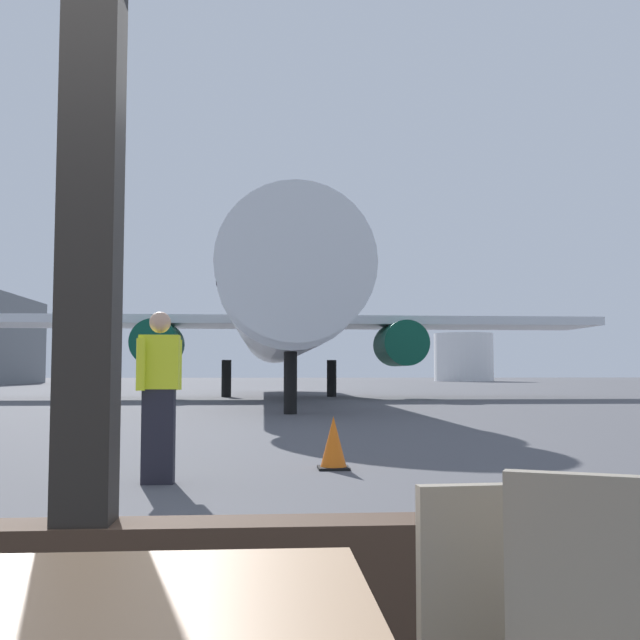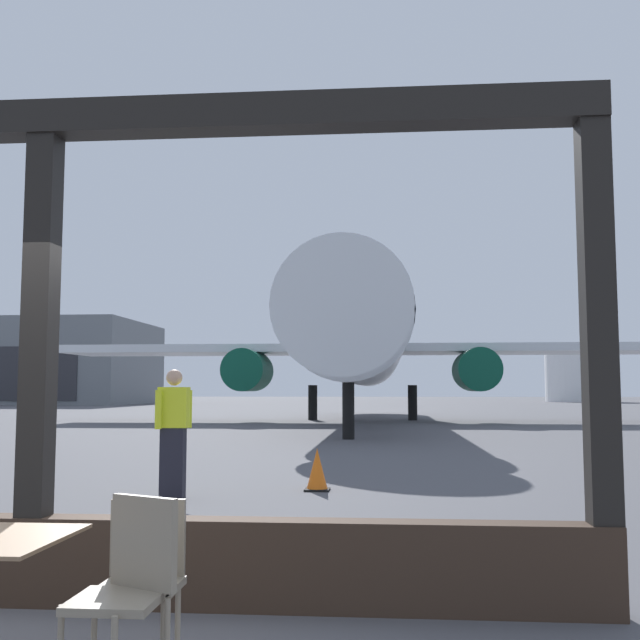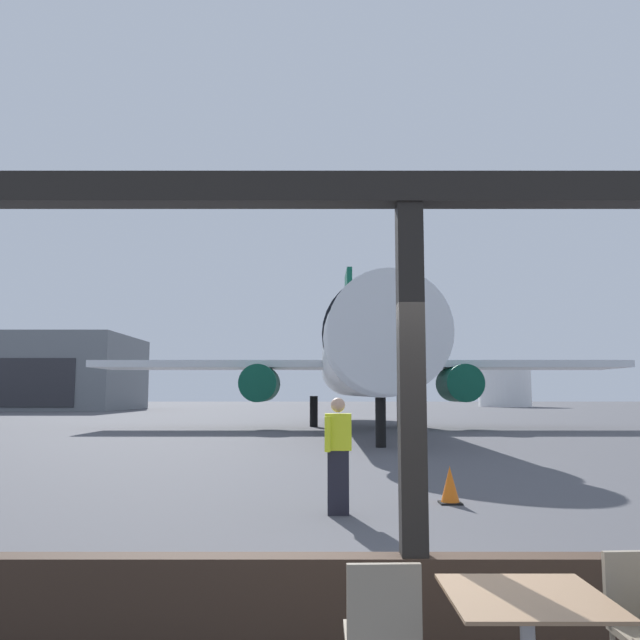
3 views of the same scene
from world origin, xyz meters
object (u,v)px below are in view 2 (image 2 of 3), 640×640
at_px(cafe_chair_window_left, 143,570).
at_px(ground_crew_worker, 173,431).
at_px(cafe_chair_aisle_left, 129,579).
at_px(fuel_storage_tank, 576,377).
at_px(airplane, 360,341).
at_px(distant_hangar, 41,363).
at_px(traffic_cone, 317,470).

xyz_separation_m(cafe_chair_window_left, ground_crew_worker, (-1.60, 6.22, 0.38)).
height_order(cafe_chair_window_left, cafe_chair_aisle_left, cafe_chair_aisle_left).
distance_m(cafe_chair_window_left, fuel_storage_tank, 93.01).
distance_m(ground_crew_worker, fuel_storage_tank, 87.47).
height_order(cafe_chair_aisle_left, ground_crew_worker, ground_crew_worker).
distance_m(airplane, distant_hangar, 54.47).
bearing_deg(airplane, cafe_chair_window_left, -90.35).
bearing_deg(cafe_chair_aisle_left, ground_crew_worker, 104.03).
height_order(cafe_chair_aisle_left, distant_hangar, distant_hangar).
relative_size(ground_crew_worker, distant_hangar, 0.08).
bearing_deg(ground_crew_worker, distant_hangar, 116.37).
height_order(airplane, ground_crew_worker, airplane).
xyz_separation_m(cafe_chair_window_left, traffic_cone, (0.28, 7.21, -0.24)).
height_order(cafe_chair_aisle_left, traffic_cone, cafe_chair_aisle_left).
bearing_deg(distant_hangar, airplane, -50.63).
bearing_deg(distant_hangar, fuel_storage_tank, 16.60).
height_order(ground_crew_worker, traffic_cone, ground_crew_worker).
xyz_separation_m(cafe_chair_aisle_left, traffic_cone, (0.24, 7.55, -0.28)).
xyz_separation_m(ground_crew_worker, traffic_cone, (1.87, 1.00, -0.61)).
bearing_deg(traffic_cone, fuel_storage_tank, 73.84).
xyz_separation_m(cafe_chair_aisle_left, airplane, (0.14, 30.55, 3.06)).
relative_size(cafe_chair_aisle_left, fuel_storage_tank, 0.13).
height_order(ground_crew_worker, fuel_storage_tank, fuel_storage_tank).
bearing_deg(cafe_chair_aisle_left, airplane, 89.73).
bearing_deg(cafe_chair_window_left, airplane, 89.65).
relative_size(airplane, ground_crew_worker, 17.53).
bearing_deg(distant_hangar, ground_crew_worker, -63.63).
xyz_separation_m(cafe_chair_window_left, distant_hangar, (-34.37, 72.31, 3.67)).
bearing_deg(cafe_chair_aisle_left, fuel_storage_tank, 74.99).
height_order(airplane, distant_hangar, airplane).
relative_size(cafe_chair_aisle_left, airplane, 0.03).
relative_size(cafe_chair_aisle_left, ground_crew_worker, 0.54).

